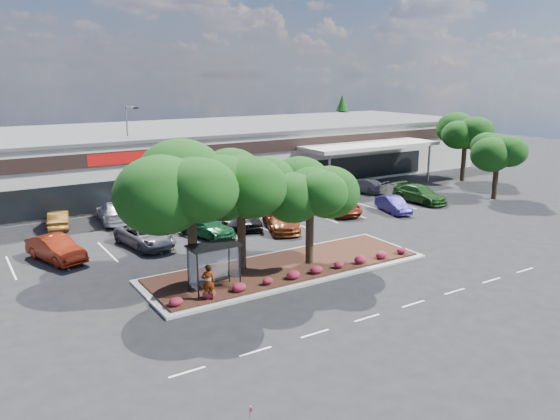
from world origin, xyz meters
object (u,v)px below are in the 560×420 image
survey_stake (250,418)px  car_1 (145,236)px  light_pole (130,160)px  car_0 (56,249)px

survey_stake → car_1: (3.95, 22.31, 0.02)m
light_pole → survey_stake: bearing=-101.7°
car_0 → car_1: size_ratio=0.91×
light_pole → survey_stake: size_ratio=7.84×
car_0 → light_pole: bearing=38.3°
survey_stake → car_0: car_0 is taller
car_0 → car_1: car_0 is taller
car_0 → car_1: 5.92m
car_0 → car_1: (5.92, -0.01, -0.06)m
survey_stake → light_pole: bearing=78.3°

